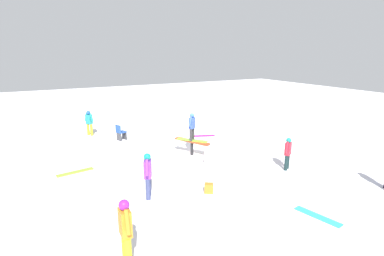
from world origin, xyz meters
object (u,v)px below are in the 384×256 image
Objects in this scene: rail_feature at (192,143)px; bystander_orange at (125,229)px; bystander_purple at (148,173)px; loose_snowboard_lime at (75,172)px; loose_snowboard_cyan at (318,216)px; main_rider_on_rail at (192,128)px; bystander_teal at (89,122)px; folding_chair at (121,133)px; loose_snowboard_magenta at (204,136)px; backpack_on_snow at (209,188)px; bystander_red at (288,152)px.

bystander_orange reaches higher than rail_feature.
rail_feature is 4.50m from bystander_purple.
bystander_purple is at bearing -26.62° from bystander_orange.
bystander_orange is at bearing 83.88° from loose_snowboard_lime.
bystander_purple is 5.37m from loose_snowboard_cyan.
main_rider_on_rail reaches higher than bystander_purple.
folding_chair is at bearing 1.07° from bystander_teal.
bystander_purple reaches higher than loose_snowboard_cyan.
loose_snowboard_magenta is 7.14m from backpack_on_snow.
bystander_purple is 5.90m from bystander_red.
loose_snowboard_cyan is (-6.56, -0.72, -1.32)m from main_rider_on_rail.
rail_feature is at bearing -2.33° from bystander_teal.
main_rider_on_rail reaches higher than loose_snowboard_cyan.
bystander_red is 1.07× the size of loose_snowboard_magenta.
bystander_orange is at bearing 169.70° from bystander_red.
loose_snowboard_magenta is 1.44× the size of folding_chair.
main_rider_on_rail reaches higher than backpack_on_snow.
bystander_orange is 7.86m from bystander_red.
bystander_red is (-3.41, -2.62, 0.17)m from rail_feature.
rail_feature is 1.16× the size of bystander_purple.
loose_snowboard_lime and loose_snowboard_magenta have the same top height.
loose_snowboard_lime is (0.33, 5.16, -0.57)m from rail_feature.
bystander_teal is 1.15× the size of loose_snowboard_magenta.
bystander_purple is 7.82m from loose_snowboard_magenta.
bystander_purple reaches higher than folding_chair.
folding_chair is 2.59× the size of backpack_on_snow.
loose_snowboard_cyan is 10.93m from folding_chair.
loose_snowboard_lime is at bearing 121.50° from folding_chair.
bystander_red is at bearing 145.13° from loose_snowboard_lime.
folding_chair is at bearing -48.66° from backpack_on_snow.
backpack_on_snow is (-3.73, 1.32, -0.42)m from rail_feature.
bystander_orange reaches higher than loose_snowboard_magenta.
loose_snowboard_lime and loose_snowboard_cyan have the same top height.
bystander_orange is 1.13× the size of bystander_teal.
loose_snowboard_lime is at bearing 61.07° from rail_feature.
rail_feature is 1.34× the size of bystander_red.
bystander_purple is 2.17m from backpack_on_snow.
backpack_on_snow is (-3.73, 1.32, -1.16)m from main_rider_on_rail.
rail_feature reaches higher than loose_snowboard_lime.
bystander_orange is 3.26m from bystander_purple.
main_rider_on_rail is at bearing 167.14° from loose_snowboard_lime.
bystander_purple is 1.08× the size of loose_snowboard_lime.
bystander_purple is at bearing -113.89° from loose_snowboard_magenta.
main_rider_on_rail is 0.92× the size of loose_snowboard_lime.
rail_feature is 1.29× the size of loose_snowboard_cyan.
bystander_teal is at bearing -3.97° from bystander_orange.
bystander_orange is at bearing -40.33° from bystander_teal.
folding_chair is (3.60, -2.84, 0.40)m from loose_snowboard_lime.
bystander_teal is 4.27× the size of backpack_on_snow.
folding_chair reaches higher than loose_snowboard_lime.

